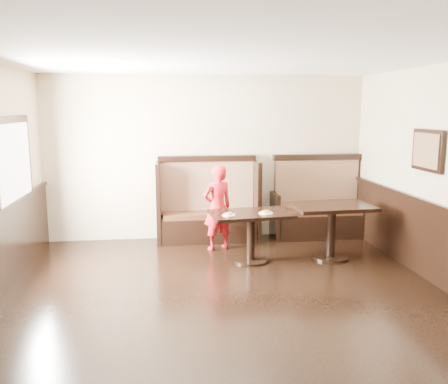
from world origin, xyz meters
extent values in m
plane|color=black|center=(0.00, 0.00, 0.00)|extent=(7.00, 7.00, 0.00)
plane|color=#C7AD90|center=(0.00, 3.50, 1.40)|extent=(5.50, 0.00, 5.50)
plane|color=white|center=(0.00, 0.00, 2.80)|extent=(7.00, 7.00, 0.00)
cube|color=black|center=(-2.71, 1.90, 1.55)|extent=(0.05, 1.50, 1.20)
cube|color=white|center=(-2.69, 1.90, 1.55)|extent=(0.01, 1.30, 1.00)
cube|color=black|center=(2.71, 1.20, 1.70)|extent=(0.04, 0.70, 0.55)
cube|color=olive|center=(2.69, 1.20, 1.70)|extent=(0.01, 0.60, 0.45)
cube|color=black|center=(0.00, 3.22, 0.21)|extent=(1.60, 0.50, 0.42)
cube|color=#3A2112|center=(0.00, 3.22, 0.46)|extent=(1.54, 0.46, 0.09)
cube|color=#490E15|center=(0.00, 3.43, 0.90)|extent=(1.60, 0.12, 0.92)
cube|color=black|center=(0.00, 3.43, 1.40)|extent=(1.68, 0.16, 0.10)
cube|color=black|center=(-0.84, 3.32, 0.68)|extent=(0.07, 0.72, 1.36)
cube|color=black|center=(0.84, 3.32, 0.68)|extent=(0.07, 0.72, 1.36)
cube|color=black|center=(1.95, 3.22, 0.21)|extent=(1.50, 0.50, 0.42)
cube|color=#3A2112|center=(1.95, 3.22, 0.46)|extent=(1.44, 0.46, 0.09)
cube|color=#490E15|center=(1.95, 3.43, 0.90)|extent=(1.50, 0.12, 0.92)
cube|color=black|center=(1.95, 3.43, 1.40)|extent=(1.58, 0.16, 0.10)
cube|color=black|center=(1.16, 3.32, 0.40)|extent=(0.07, 0.72, 0.80)
cube|color=black|center=(2.74, 3.32, 0.40)|extent=(0.07, 0.72, 0.80)
cube|color=black|center=(0.52, 2.03, 0.72)|extent=(1.24, 0.85, 0.05)
cylinder|color=black|center=(0.52, 2.03, 0.35)|extent=(0.12, 0.12, 0.68)
cylinder|color=black|center=(0.52, 2.03, 0.01)|extent=(0.51, 0.51, 0.03)
cube|color=black|center=(1.75, 2.05, 0.80)|extent=(1.23, 0.84, 0.05)
cylinder|color=black|center=(1.75, 2.05, 0.39)|extent=(0.13, 0.13, 0.75)
cylinder|color=black|center=(1.75, 2.05, 0.02)|extent=(0.56, 0.56, 0.03)
imported|color=red|center=(0.10, 2.71, 0.68)|extent=(0.58, 0.49, 1.37)
cylinder|color=white|center=(0.17, 1.89, 0.75)|extent=(0.19, 0.19, 0.01)
cylinder|color=tan|center=(0.17, 1.89, 0.76)|extent=(0.11, 0.11, 0.02)
cylinder|color=#EABA54|center=(0.17, 1.89, 0.77)|extent=(0.10, 0.10, 0.01)
cylinder|color=white|center=(0.72, 1.94, 0.75)|extent=(0.21, 0.21, 0.01)
cylinder|color=tan|center=(0.72, 1.94, 0.77)|extent=(0.13, 0.13, 0.02)
cylinder|color=#EABA54|center=(0.72, 1.94, 0.78)|extent=(0.11, 0.11, 0.01)
camera|label=1|loc=(-0.72, -4.63, 2.24)|focal=38.00mm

